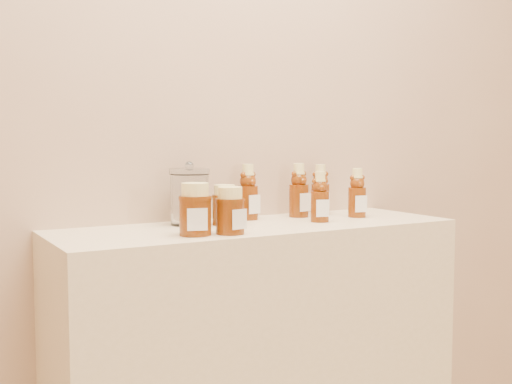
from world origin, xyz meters
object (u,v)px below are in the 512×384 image
display_table (258,374)px  glass_canister (190,194)px  bear_bottle_back_left (248,188)px  honey_jar_left (195,209)px  bear_bottle_front_left (320,193)px

display_table → glass_canister: (-0.17, 0.10, 0.54)m
display_table → bear_bottle_back_left: bear_bottle_back_left is taller
bear_bottle_back_left → glass_canister: (-0.21, -0.03, -0.01)m
display_table → honey_jar_left: 0.58m
display_table → honey_jar_left: size_ratio=8.73×
glass_canister → bear_bottle_front_left: bearing=-19.6°
display_table → glass_canister: bearing=149.7°
bear_bottle_back_left → display_table: bearing=-117.1°
display_table → bear_bottle_front_left: 0.57m
honey_jar_left → glass_canister: glass_canister is taller
bear_bottle_back_left → glass_canister: 0.21m
display_table → glass_canister: glass_canister is taller
bear_bottle_back_left → honey_jar_left: 0.36m
display_table → honey_jar_left: bearing=-158.2°
honey_jar_left → display_table: bearing=38.9°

